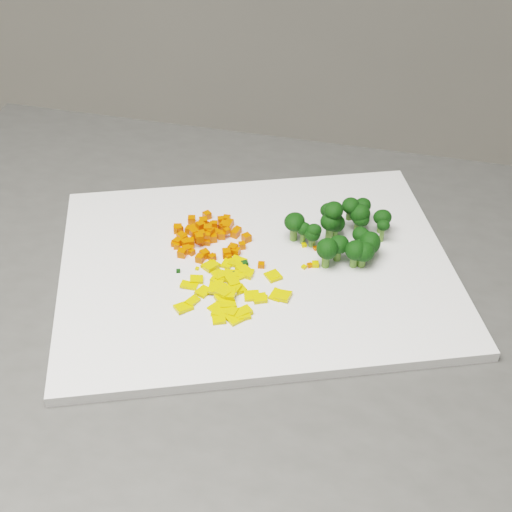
# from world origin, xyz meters

# --- Properties ---
(cutting_board) EXTENTS (0.49, 0.42, 0.01)m
(cutting_board) POSITION_xyz_m (0.10, 0.64, 0.91)
(cutting_board) COLOR white
(cutting_board) RESTS_ON counter_block
(carrot_pile) EXTENTS (0.10, 0.10, 0.03)m
(carrot_pile) POSITION_xyz_m (0.04, 0.68, 0.92)
(carrot_pile) COLOR #DD4002
(carrot_pile) RESTS_ON cutting_board
(pepper_pile) EXTENTS (0.11, 0.11, 0.02)m
(pepper_pile) POSITION_xyz_m (0.08, 0.58, 0.92)
(pepper_pile) COLOR gold
(pepper_pile) RESTS_ON cutting_board
(broccoli_pile) EXTENTS (0.12, 0.12, 0.05)m
(broccoli_pile) POSITION_xyz_m (0.19, 0.69, 0.94)
(broccoli_pile) COLOR black
(broccoli_pile) RESTS_ON cutting_board
(carrot_cube_0) EXTENTS (0.01, 0.01, 0.01)m
(carrot_cube_0) POSITION_xyz_m (0.06, 0.70, 0.92)
(carrot_cube_0) COLOR #DD4002
(carrot_cube_0) RESTS_ON carrot_pile
(carrot_cube_1) EXTENTS (0.01, 0.01, 0.01)m
(carrot_cube_1) POSITION_xyz_m (0.02, 0.65, 0.92)
(carrot_cube_1) COLOR #DD4002
(carrot_cube_1) RESTS_ON carrot_pile
(carrot_cube_2) EXTENTS (0.01, 0.01, 0.01)m
(carrot_cube_2) POSITION_xyz_m (0.04, 0.68, 0.92)
(carrot_cube_2) COLOR #DD4002
(carrot_cube_2) RESTS_ON carrot_pile
(carrot_cube_3) EXTENTS (0.01, 0.01, 0.01)m
(carrot_cube_3) POSITION_xyz_m (0.03, 0.69, 0.92)
(carrot_cube_3) COLOR #DD4002
(carrot_cube_3) RESTS_ON carrot_pile
(carrot_cube_4) EXTENTS (0.01, 0.01, 0.01)m
(carrot_cube_4) POSITION_xyz_m (0.06, 0.68, 0.92)
(carrot_cube_4) COLOR #DD4002
(carrot_cube_4) RESTS_ON carrot_pile
(carrot_cube_5) EXTENTS (0.01, 0.01, 0.01)m
(carrot_cube_5) POSITION_xyz_m (0.02, 0.64, 0.92)
(carrot_cube_5) COLOR #DD4002
(carrot_cube_5) RESTS_ON carrot_pile
(carrot_cube_6) EXTENTS (0.01, 0.01, 0.01)m
(carrot_cube_6) POSITION_xyz_m (0.08, 0.66, 0.92)
(carrot_cube_6) COLOR #DD4002
(carrot_cube_6) RESTS_ON carrot_pile
(carrot_cube_7) EXTENTS (0.01, 0.01, 0.01)m
(carrot_cube_7) POSITION_xyz_m (0.01, 0.69, 0.92)
(carrot_cube_7) COLOR #DD4002
(carrot_cube_7) RESTS_ON carrot_pile
(carrot_cube_8) EXTENTS (0.01, 0.01, 0.01)m
(carrot_cube_8) POSITION_xyz_m (0.02, 0.67, 0.91)
(carrot_cube_8) COLOR #DD4002
(carrot_cube_8) RESTS_ON carrot_pile
(carrot_cube_9) EXTENTS (0.01, 0.01, 0.01)m
(carrot_cube_9) POSITION_xyz_m (0.04, 0.70, 0.92)
(carrot_cube_9) COLOR #DD4002
(carrot_cube_9) RESTS_ON carrot_pile
(carrot_cube_10) EXTENTS (0.01, 0.01, 0.01)m
(carrot_cube_10) POSITION_xyz_m (0.05, 0.67, 0.92)
(carrot_cube_10) COLOR #DD4002
(carrot_cube_10) RESTS_ON carrot_pile
(carrot_cube_11) EXTENTS (0.01, 0.01, 0.01)m
(carrot_cube_11) POSITION_xyz_m (0.01, 0.66, 0.91)
(carrot_cube_11) COLOR #DD4002
(carrot_cube_11) RESTS_ON carrot_pile
(carrot_cube_12) EXTENTS (0.01, 0.01, 0.01)m
(carrot_cube_12) POSITION_xyz_m (0.02, 0.71, 0.92)
(carrot_cube_12) COLOR #DD4002
(carrot_cube_12) RESTS_ON carrot_pile
(carrot_cube_13) EXTENTS (0.01, 0.01, 0.01)m
(carrot_cube_13) POSITION_xyz_m (0.04, 0.68, 0.92)
(carrot_cube_13) COLOR #DD4002
(carrot_cube_13) RESTS_ON carrot_pile
(carrot_cube_14) EXTENTS (0.01, 0.01, 0.01)m
(carrot_cube_14) POSITION_xyz_m (0.05, 0.64, 0.91)
(carrot_cube_14) COLOR #DD4002
(carrot_cube_14) RESTS_ON carrot_pile
(carrot_cube_15) EXTENTS (0.01, 0.01, 0.01)m
(carrot_cube_15) POSITION_xyz_m (0.04, 0.67, 0.92)
(carrot_cube_15) COLOR #DD4002
(carrot_cube_15) RESTS_ON carrot_pile
(carrot_cube_16) EXTENTS (0.01, 0.01, 0.01)m
(carrot_cube_16) POSITION_xyz_m (0.03, 0.67, 0.92)
(carrot_cube_16) COLOR #DD4002
(carrot_cube_16) RESTS_ON carrot_pile
(carrot_cube_17) EXTENTS (0.01, 0.01, 0.01)m
(carrot_cube_17) POSITION_xyz_m (0.07, 0.68, 0.92)
(carrot_cube_17) COLOR #DD4002
(carrot_cube_17) RESTS_ON carrot_pile
(carrot_cube_18) EXTENTS (0.01, 0.01, 0.01)m
(carrot_cube_18) POSITION_xyz_m (0.04, 0.68, 0.92)
(carrot_cube_18) COLOR #DD4002
(carrot_cube_18) RESTS_ON carrot_pile
(carrot_cube_19) EXTENTS (0.01, 0.01, 0.01)m
(carrot_cube_19) POSITION_xyz_m (0.02, 0.69, 0.92)
(carrot_cube_19) COLOR #DD4002
(carrot_cube_19) RESTS_ON carrot_pile
(carrot_cube_20) EXTENTS (0.01, 0.01, 0.01)m
(carrot_cube_20) POSITION_xyz_m (0.04, 0.68, 0.92)
(carrot_cube_20) COLOR #DD4002
(carrot_cube_20) RESTS_ON carrot_pile
(carrot_cube_21) EXTENTS (0.01, 0.01, 0.01)m
(carrot_cube_21) POSITION_xyz_m (0.06, 0.71, 0.92)
(carrot_cube_21) COLOR #DD4002
(carrot_cube_21) RESTS_ON carrot_pile
(carrot_cube_22) EXTENTS (0.01, 0.01, 0.01)m
(carrot_cube_22) POSITION_xyz_m (0.04, 0.66, 0.92)
(carrot_cube_22) COLOR #DD4002
(carrot_cube_22) RESTS_ON carrot_pile
(carrot_cube_23) EXTENTS (0.01, 0.01, 0.01)m
(carrot_cube_23) POSITION_xyz_m (0.03, 0.69, 0.92)
(carrot_cube_23) COLOR #DD4002
(carrot_cube_23) RESTS_ON carrot_pile
(carrot_cube_24) EXTENTS (0.01, 0.01, 0.01)m
(carrot_cube_24) POSITION_xyz_m (0.02, 0.66, 0.92)
(carrot_cube_24) COLOR #DD4002
(carrot_cube_24) RESTS_ON carrot_pile
(carrot_cube_25) EXTENTS (0.01, 0.01, 0.01)m
(carrot_cube_25) POSITION_xyz_m (0.04, 0.67, 0.92)
(carrot_cube_25) COLOR #DD4002
(carrot_cube_25) RESTS_ON carrot_pile
(carrot_cube_26) EXTENTS (0.01, 0.01, 0.01)m
(carrot_cube_26) POSITION_xyz_m (0.03, 0.70, 0.91)
(carrot_cube_26) COLOR #DD4002
(carrot_cube_26) RESTS_ON carrot_pile
(carrot_cube_27) EXTENTS (0.01, 0.01, 0.01)m
(carrot_cube_27) POSITION_xyz_m (0.07, 0.65, 0.92)
(carrot_cube_27) COLOR #DD4002
(carrot_cube_27) RESTS_ON carrot_pile
(carrot_cube_28) EXTENTS (0.01, 0.01, 0.01)m
(carrot_cube_28) POSITION_xyz_m (0.04, 0.67, 0.91)
(carrot_cube_28) COLOR #DD4002
(carrot_cube_28) RESTS_ON carrot_pile
(carrot_cube_29) EXTENTS (0.01, 0.01, 0.01)m
(carrot_cube_29) POSITION_xyz_m (0.07, 0.71, 0.92)
(carrot_cube_29) COLOR #DD4002
(carrot_cube_29) RESTS_ON carrot_pile
(carrot_cube_30) EXTENTS (0.01, 0.01, 0.01)m
(carrot_cube_30) POSITION_xyz_m (0.04, 0.69, 0.91)
(carrot_cube_30) COLOR #DD4002
(carrot_cube_30) RESTS_ON carrot_pile
(carrot_cube_31) EXTENTS (0.01, 0.01, 0.01)m
(carrot_cube_31) POSITION_xyz_m (0.01, 0.67, 0.92)
(carrot_cube_31) COLOR #DD4002
(carrot_cube_31) RESTS_ON carrot_pile
(carrot_cube_32) EXTENTS (0.01, 0.01, 0.01)m
(carrot_cube_32) POSITION_xyz_m (0.01, 0.66, 0.91)
(carrot_cube_32) COLOR #DD4002
(carrot_cube_32) RESTS_ON carrot_pile
(carrot_cube_33) EXTENTS (0.01, 0.01, 0.01)m
(carrot_cube_33) POSITION_xyz_m (0.04, 0.68, 0.91)
(carrot_cube_33) COLOR #DD4002
(carrot_cube_33) RESTS_ON carrot_pile
(carrot_cube_34) EXTENTS (0.01, 0.01, 0.01)m
(carrot_cube_34) POSITION_xyz_m (0.05, 0.71, 0.92)
(carrot_cube_34) COLOR #DD4002
(carrot_cube_34) RESTS_ON carrot_pile
(carrot_cube_35) EXTENTS (0.01, 0.01, 0.01)m
(carrot_cube_35) POSITION_xyz_m (0.01, 0.66, 0.92)
(carrot_cube_35) COLOR #DD4002
(carrot_cube_35) RESTS_ON carrot_pile
(carrot_cube_36) EXTENTS (0.01, 0.01, 0.01)m
(carrot_cube_36) POSITION_xyz_m (0.05, 0.64, 0.91)
(carrot_cube_36) COLOR #DD4002
(carrot_cube_36) RESTS_ON carrot_pile
(carrot_cube_37) EXTENTS (0.01, 0.01, 0.01)m
(carrot_cube_37) POSITION_xyz_m (0.04, 0.68, 0.91)
(carrot_cube_37) COLOR #DD4002
(carrot_cube_37) RESTS_ON carrot_pile
(carrot_cube_38) EXTENTS (0.01, 0.01, 0.01)m
(carrot_cube_38) POSITION_xyz_m (0.03, 0.68, 0.92)
(carrot_cube_38) COLOR #DD4002
(carrot_cube_38) RESTS_ON carrot_pile
(carrot_cube_39) EXTENTS (0.01, 0.01, 0.01)m
(carrot_cube_39) POSITION_xyz_m (0.06, 0.70, 0.91)
(carrot_cube_39) COLOR #DD4002
(carrot_cube_39) RESTS_ON carrot_pile
(carrot_cube_40) EXTENTS (0.01, 0.01, 0.01)m
(carrot_cube_40) POSITION_xyz_m (0.05, 0.68, 0.92)
(carrot_cube_40) COLOR #DD4002
(carrot_cube_40) RESTS_ON carrot_pile
(carrot_cube_41) EXTENTS (0.01, 0.01, 0.01)m
(carrot_cube_41) POSITION_xyz_m (0.04, 0.67, 0.92)
(carrot_cube_41) COLOR #DD4002
(carrot_cube_41) RESTS_ON carrot_pile
(carrot_cube_42) EXTENTS (0.01, 0.01, 0.01)m
(carrot_cube_42) POSITION_xyz_m (0.04, 0.64, 0.92)
(carrot_cube_42) COLOR #DD4002
(carrot_cube_42) RESTS_ON carrot_pile
(carrot_cube_43) EXTENTS (0.01, 0.01, 0.01)m
(carrot_cube_43) POSITION_xyz_m (0.03, 0.70, 0.92)
(carrot_cube_43) COLOR #DD4002
(carrot_cube_43) RESTS_ON carrot_pile
(carrot_cube_44) EXTENTS (0.01, 0.01, 0.01)m
(carrot_cube_44) POSITION_xyz_m (0.05, 0.69, 0.91)
(carrot_cube_44) COLOR #DD4002
(carrot_cube_44) RESTS_ON carrot_pile
(carrot_cube_45) EXTENTS (0.01, 0.01, 0.01)m
(carrot_cube_45) POSITION_xyz_m (0.02, 0.66, 0.92)
(carrot_cube_45) COLOR #DD4002
(carrot_cube_45) RESTS_ON carrot_pile
(carrot_cube_46) EXTENTS (0.01, 0.01, 0.01)m
(carrot_cube_46) POSITION_xyz_m (0.04, 0.67, 0.92)
(carrot_cube_46) COLOR #DD4002
(carrot_cube_46) RESTS_ON carrot_pile
(carrot_cube_47) EXTENTS (0.01, 0.01, 0.01)m
(carrot_cube_47) POSITION_xyz_m (0.01, 0.69, 0.92)
(carrot_cube_47) COLOR #DD4002
(carrot_cube_47) RESTS_ON carrot_pile
(carrot_cube_48) EXTENTS (0.01, 0.01, 0.01)m
(carrot_cube_48) POSITION_xyz_m (0.08, 0.69, 0.92)
(carrot_cube_48) COLOR #DD4002
(carrot_cube_48) RESTS_ON carrot_pile
(carrot_cube_49) EXTENTS (0.01, 0.01, 0.01)m
(carrot_cube_49) POSITION_xyz_m (0.02, 0.69, 0.91)
(carrot_cube_49) COLOR #DD4002
(carrot_cube_49) RESTS_ON carrot_pile
(carrot_cube_50) EXTENTS (0.01, 0.01, 0.01)m
(carrot_cube_50) POSITION_xyz_m (0.04, 0.70, 0.92)
(carrot_cube_50) COLOR #DD4002
(carrot_cube_50) RESTS_ON carrot_pile
(carrot_cube_51) EXTENTS (0.01, 0.01, 0.01)m
(carrot_cube_51) POSITION_xyz_m (0.04, 0.72, 0.92)
(carrot_cube_51) COLOR #DD4002
(carrot_cube_51) RESTS_ON carrot_pile
(carrot_cube_52) EXTENTS (0.01, 0.01, 0.01)m
(carrot_cube_52) POSITION_xyz_m (0.09, 0.68, 0.92)
(carrot_cube_52) COLOR #DD4002
(carrot_cube_52) RESTS_ON carrot_pile
(carrot_cube_53) EXTENTS (0.01, 0.01, 0.01)m
(carrot_cube_53) POSITION_xyz_m (0.07, 0.64, 0.91)
(carrot_cube_53) COLOR #DD4002
(carrot_cube_53) RESTS_ON carrot_pile
(carrot_cube_54) EXTENTS (0.01, 0.01, 0.01)m
(carrot_cube_54) POSITION_xyz_m (0.05, 0.70, 0.92)
(carrot_cube_54) COLOR #DD4002
(carrot_cube_54) RESTS_ON carrot_pile
(carrot_cube_55) EXTENTS (0.01, 0.01, 0.01)m
(carrot_cube_55) POSITION_xyz_m (0.05, 0.69, 0.91)
(carrot_cube_55) COLOR #DD4002
(carrot_cube_55) RESTS_ON carrot_pile
(carrot_cube_56) EXTENTS (0.01, 0.01, 0.01)m
(carrot_cube_56) POSITION_xyz_m (0.05, 0.69, 0.92)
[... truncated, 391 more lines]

